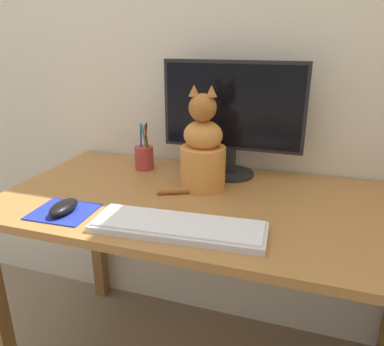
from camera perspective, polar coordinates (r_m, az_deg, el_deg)
wall_back at (r=1.42m, az=7.86°, el=22.20°), size 7.00×0.04×2.50m
desk at (r=1.20m, az=3.13°, el=-8.37°), size 1.34×0.67×0.72m
monitor at (r=1.32m, az=6.24°, el=8.99°), size 0.50×0.17×0.40m
keyboard at (r=0.98m, az=-2.09°, el=-8.16°), size 0.47×0.18×0.02m
mousepad_left at (r=1.14m, az=-18.99°, el=-5.58°), size 0.18×0.16×0.00m
computer_mouse_left at (r=1.12m, az=-18.98°, el=-4.95°), size 0.06×0.11×0.03m
cat at (r=1.21m, az=1.62°, el=3.30°), size 0.20×0.20×0.34m
pen_cup at (r=1.43m, az=-7.29°, el=2.44°), size 0.07×0.07×0.18m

